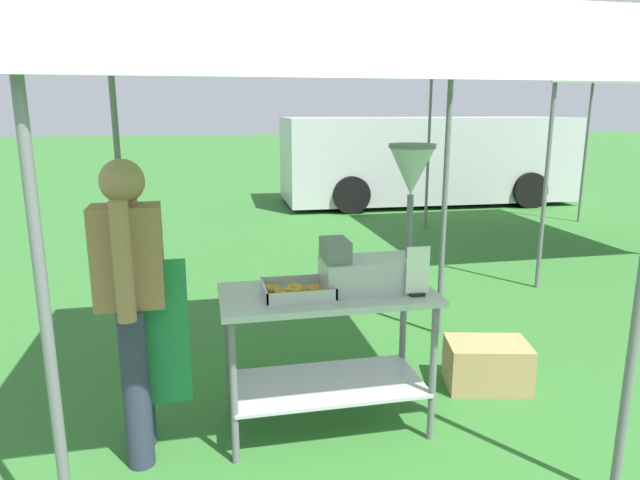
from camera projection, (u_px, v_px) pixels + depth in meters
The scene contains 10 objects.
ground_plane at pixel (242, 241), 8.08m from camera, with size 70.00×70.00×0.00m, color #33702D.
stall_canopy at pixel (324, 51), 2.96m from camera, with size 2.66×2.30×2.23m.
donut_cart at pixel (327, 329), 3.21m from camera, with size 1.20×0.59×0.84m.
donut_tray at pixel (297, 292), 3.08m from camera, with size 0.38×0.31×0.07m.
donut_fryer at pixel (382, 236), 3.15m from camera, with size 0.63×0.28×0.82m.
menu_sign at pixel (418, 275), 3.07m from camera, with size 0.13×0.05×0.28m.
vendor at pixel (133, 297), 2.89m from camera, with size 0.45×0.53×1.61m.
supply_crate at pixel (487, 365), 3.81m from camera, with size 0.60×0.46×0.32m.
van_silver at pixel (425, 159), 11.22m from camera, with size 5.69×2.21×1.69m.
neighbour_tent at pixel (582, 72), 7.15m from camera, with size 2.95×3.29×2.38m.
Camera 1 is at (-0.52, -1.93, 1.84)m, focal length 31.57 mm.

